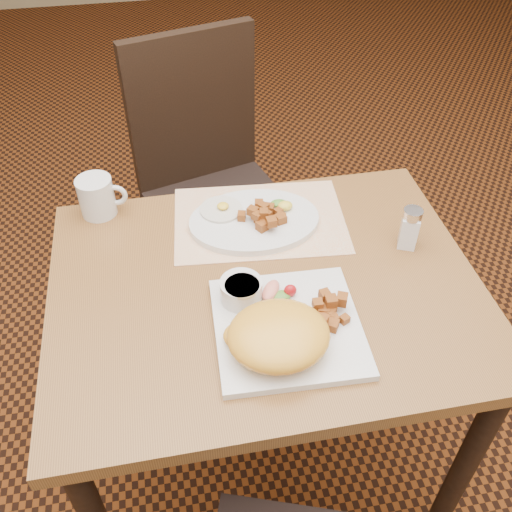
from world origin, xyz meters
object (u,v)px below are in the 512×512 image
(chair_far, at_px, (210,175))
(plate_square, at_px, (288,327))
(salt_shaker, at_px, (410,228))
(table, at_px, (265,318))
(plate_oval, at_px, (254,221))
(coffee_mug, at_px, (98,197))

(chair_far, bearing_deg, plate_square, 77.76)
(salt_shaker, bearing_deg, table, -169.59)
(table, xyz_separation_m, plate_square, (0.02, -0.13, 0.12))
(table, bearing_deg, plate_oval, 86.57)
(table, distance_m, plate_square, 0.18)
(salt_shaker, xyz_separation_m, coffee_mug, (-0.68, 0.25, -0.00))
(plate_square, distance_m, salt_shaker, 0.37)
(chair_far, xyz_separation_m, plate_square, (0.06, -0.85, 0.22))
(plate_oval, distance_m, coffee_mug, 0.37)
(chair_far, bearing_deg, coffee_mug, 37.40)
(salt_shaker, bearing_deg, coffee_mug, 159.94)
(chair_far, distance_m, coffee_mug, 0.57)
(table, height_order, plate_oval, plate_oval)
(plate_oval, height_order, salt_shaker, salt_shaker)
(plate_oval, height_order, coffee_mug, coffee_mug)
(table, height_order, chair_far, chair_far)
(plate_square, relative_size, coffee_mug, 2.43)
(chair_far, xyz_separation_m, salt_shaker, (0.37, -0.66, 0.26))
(plate_square, bearing_deg, table, 97.34)
(coffee_mug, bearing_deg, table, -42.01)
(coffee_mug, bearing_deg, plate_oval, -17.64)
(table, bearing_deg, plate_square, -82.66)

